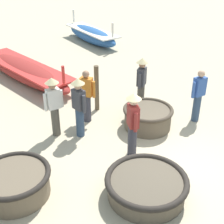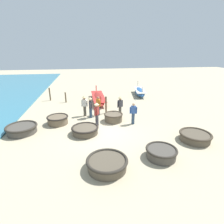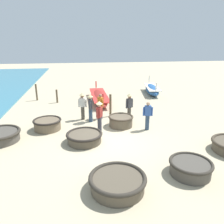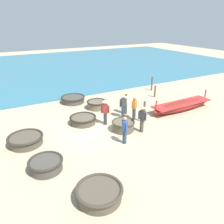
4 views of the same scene
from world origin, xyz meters
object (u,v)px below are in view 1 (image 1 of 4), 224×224
at_px(fisherman_crouching, 87,95).
at_px(mooring_post_inland, 97,88).
at_px(fisherman_hauling, 141,81).
at_px(coracle_upturned, 15,183).
at_px(fisherman_by_coracle, 133,121).
at_px(long_boat_green_hull, 92,35).
at_px(fisherman_with_hat, 198,95).
at_px(fisherman_standing_left, 79,104).
at_px(long_boat_red_hull, 25,71).
at_px(coracle_center, 146,186).
at_px(fisherman_standing_right, 54,103).
at_px(coracle_far_left, 148,117).

relative_size(fisherman_crouching, mooring_post_inland, 1.08).
bearing_deg(fisherman_hauling, fisherman_crouching, 160.91).
relative_size(coracle_upturned, fisherman_by_coracle, 0.91).
xyz_separation_m(coracle_upturned, fisherman_by_coracle, (2.77, -0.71, 0.64)).
bearing_deg(mooring_post_inland, fisherman_hauling, -41.99).
xyz_separation_m(long_boat_green_hull, fisherman_hauling, (-3.70, -6.64, 0.57)).
bearing_deg(fisherman_with_hat, coracle_upturned, 170.80).
bearing_deg(fisherman_standing_left, coracle_upturned, -160.62).
relative_size(fisherman_with_hat, mooring_post_inland, 1.08).
bearing_deg(long_boat_green_hull, fisherman_by_coracle, -124.92).
relative_size(long_boat_green_hull, fisherman_with_hat, 2.71).
bearing_deg(fisherman_by_coracle, fisherman_standing_left, 103.66).
bearing_deg(long_boat_green_hull, long_boat_red_hull, -158.31).
bearing_deg(long_boat_green_hull, fisherman_with_hat, -110.46).
relative_size(long_boat_red_hull, fisherman_with_hat, 3.44).
bearing_deg(fisherman_hauling, fisherman_with_hat, -68.58).
distance_m(fisherman_crouching, mooring_post_inland, 0.75).
relative_size(coracle_center, fisherman_hauling, 1.03).
distance_m(long_boat_red_hull, fisherman_standing_right, 4.31).
bearing_deg(mooring_post_inland, fisherman_with_hat, -56.86).
relative_size(coracle_center, coracle_far_left, 1.23).
height_order(long_boat_green_hull, fisherman_hauling, fisherman_hauling).
relative_size(coracle_center, fisherman_crouching, 1.10).
bearing_deg(mooring_post_inland, coracle_center, -116.70).
xyz_separation_m(coracle_far_left, fisherman_with_hat, (1.31, -0.72, 0.51)).
bearing_deg(coracle_center, fisherman_crouching, 70.83).
bearing_deg(coracle_far_left, fisherman_standing_left, 149.00).
bearing_deg(long_boat_red_hull, fisherman_standing_right, -109.22).
distance_m(coracle_upturned, fisherman_by_coracle, 2.93).
relative_size(long_boat_green_hull, fisherman_by_coracle, 2.55).
height_order(long_boat_red_hull, fisherman_standing_right, fisherman_standing_right).
distance_m(coracle_far_left, fisherman_standing_left, 2.01).
distance_m(long_boat_green_hull, fisherman_crouching, 8.11).
bearing_deg(fisherman_standing_right, long_boat_red_hull, 70.78).
height_order(coracle_far_left, long_boat_green_hull, long_boat_green_hull).
height_order(fisherman_with_hat, fisherman_by_coracle, fisherman_by_coracle).
height_order(fisherman_standing_left, fisherman_standing_right, same).
bearing_deg(fisherman_by_coracle, coracle_upturned, 165.65).
xyz_separation_m(coracle_upturned, long_boat_red_hull, (3.36, 5.36, 0.03)).
bearing_deg(coracle_upturned, coracle_center, -44.63).
bearing_deg(mooring_post_inland, fisherman_by_coracle, -111.62).
height_order(coracle_far_left, fisherman_standing_right, fisherman_standing_right).
xyz_separation_m(fisherman_with_hat, fisherman_standing_right, (-3.39, 2.20, 0.12)).
height_order(coracle_upturned, mooring_post_inland, mooring_post_inland).
height_order(long_boat_green_hull, long_boat_red_hull, long_boat_green_hull).
bearing_deg(coracle_center, long_boat_green_hull, 55.01).
relative_size(coracle_far_left, fisherman_hauling, 0.84).
bearing_deg(mooring_post_inland, fisherman_standing_right, -169.97).
distance_m(long_boat_green_hull, long_boat_red_hull, 5.45).
bearing_deg(long_boat_green_hull, fisherman_standing_right, -136.93).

